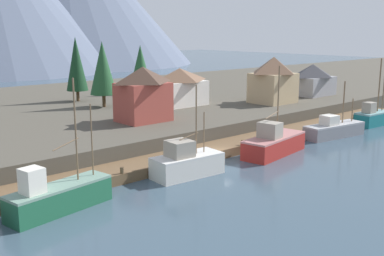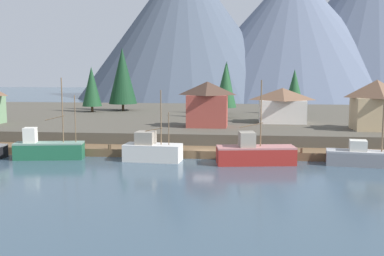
{
  "view_description": "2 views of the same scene",
  "coord_description": "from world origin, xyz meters",
  "px_view_note": "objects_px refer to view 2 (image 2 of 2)",
  "views": [
    {
      "loc": [
        -33.88,
        -33.83,
        13.55
      ],
      "look_at": [
        -0.84,
        3.31,
        3.13
      ],
      "focal_mm": 43.55,
      "sensor_mm": 36.0,
      "label": 1
    },
    {
      "loc": [
        5.02,
        -57.1,
        11.11
      ],
      "look_at": [
        -1.63,
        1.89,
        3.63
      ],
      "focal_mm": 43.92,
      "sensor_mm": 36.0,
      "label": 2
    }
  ],
  "objects_px": {
    "fishing_boat_white": "(152,150)",
    "conifer_back_left": "(92,86)",
    "fishing_boat_green": "(48,149)",
    "house_red": "(207,104)",
    "house_tan": "(376,104)",
    "conifer_mid_left": "(226,86)",
    "fishing_boat_grey": "(366,157)",
    "conifer_near_left": "(227,83)",
    "conifer_near_right": "(122,76)",
    "conifer_mid_right": "(294,87)",
    "fishing_boat_red": "(255,153)",
    "house_white": "(282,105)"
  },
  "relations": [
    {
      "from": "house_red",
      "to": "conifer_mid_left",
      "type": "relative_size",
      "value": 0.7
    },
    {
      "from": "fishing_boat_white",
      "to": "fishing_boat_red",
      "type": "distance_m",
      "value": 12.42
    },
    {
      "from": "fishing_boat_grey",
      "to": "fishing_boat_green",
      "type": "bearing_deg",
      "value": -171.89
    },
    {
      "from": "fishing_boat_red",
      "to": "conifer_near_left",
      "type": "xyz_separation_m",
      "value": [
        -4.77,
        35.73,
        7.14
      ]
    },
    {
      "from": "fishing_boat_green",
      "to": "conifer_near_right",
      "type": "bearing_deg",
      "value": 81.66
    },
    {
      "from": "fishing_boat_grey",
      "to": "conifer_near_left",
      "type": "height_order",
      "value": "conifer_near_left"
    },
    {
      "from": "fishing_boat_green",
      "to": "conifer_mid_left",
      "type": "relative_size",
      "value": 1.05
    },
    {
      "from": "house_white",
      "to": "house_tan",
      "type": "xyz_separation_m",
      "value": [
        12.51,
        -7.69,
        0.78
      ]
    },
    {
      "from": "house_red",
      "to": "conifer_back_left",
      "type": "bearing_deg",
      "value": 138.9
    },
    {
      "from": "fishing_boat_white",
      "to": "house_red",
      "type": "height_order",
      "value": "house_red"
    },
    {
      "from": "conifer_mid_right",
      "to": "conifer_back_left",
      "type": "bearing_deg",
      "value": 179.35
    },
    {
      "from": "house_red",
      "to": "conifer_back_left",
      "type": "distance_m",
      "value": 33.34
    },
    {
      "from": "fishing_boat_green",
      "to": "conifer_near_left",
      "type": "distance_m",
      "value": 41.65
    },
    {
      "from": "fishing_boat_red",
      "to": "conifer_near_right",
      "type": "bearing_deg",
      "value": 114.22
    },
    {
      "from": "house_tan",
      "to": "conifer_back_left",
      "type": "xyz_separation_m",
      "value": [
        -49.17,
        22.88,
        1.48
      ]
    },
    {
      "from": "house_red",
      "to": "conifer_near_left",
      "type": "height_order",
      "value": "conifer_near_left"
    },
    {
      "from": "fishing_boat_red",
      "to": "conifer_near_right",
      "type": "distance_m",
      "value": 49.23
    },
    {
      "from": "house_tan",
      "to": "conifer_near_right",
      "type": "distance_m",
      "value": 51.3
    },
    {
      "from": "conifer_near_left",
      "to": "conifer_mid_right",
      "type": "relative_size",
      "value": 1.18
    },
    {
      "from": "fishing_boat_white",
      "to": "fishing_boat_grey",
      "type": "bearing_deg",
      "value": 3.84
    },
    {
      "from": "fishing_boat_green",
      "to": "fishing_boat_white",
      "type": "xyz_separation_m",
      "value": [
        13.1,
        0.2,
        0.07
      ]
    },
    {
      "from": "fishing_boat_green",
      "to": "fishing_boat_red",
      "type": "height_order",
      "value": "fishing_boat_green"
    },
    {
      "from": "fishing_boat_white",
      "to": "conifer_near_left",
      "type": "distance_m",
      "value": 36.72
    },
    {
      "from": "fishing_boat_white",
      "to": "conifer_back_left",
      "type": "height_order",
      "value": "conifer_back_left"
    },
    {
      "from": "fishing_boat_red",
      "to": "house_white",
      "type": "xyz_separation_m",
      "value": [
        4.75,
        21.78,
        4.08
      ]
    },
    {
      "from": "fishing_boat_grey",
      "to": "conifer_back_left",
      "type": "bearing_deg",
      "value": 148.75
    },
    {
      "from": "house_white",
      "to": "conifer_near_left",
      "type": "bearing_deg",
      "value": 124.31
    },
    {
      "from": "conifer_mid_left",
      "to": "conifer_back_left",
      "type": "distance_m",
      "value": 28.71
    },
    {
      "from": "fishing_boat_red",
      "to": "conifer_mid_right",
      "type": "relative_size",
      "value": 1.14
    },
    {
      "from": "fishing_boat_grey",
      "to": "conifer_mid_right",
      "type": "relative_size",
      "value": 1.09
    },
    {
      "from": "fishing_boat_white",
      "to": "conifer_mid_right",
      "type": "relative_size",
      "value": 1.0
    },
    {
      "from": "conifer_near_left",
      "to": "conifer_mid_right",
      "type": "bearing_deg",
      "value": 3.49
    },
    {
      "from": "fishing_boat_red",
      "to": "conifer_mid_right",
      "type": "bearing_deg",
      "value": 68.58
    },
    {
      "from": "house_tan",
      "to": "conifer_mid_left",
      "type": "height_order",
      "value": "conifer_mid_left"
    },
    {
      "from": "fishing_boat_white",
      "to": "conifer_near_left",
      "type": "relative_size",
      "value": 0.85
    },
    {
      "from": "conifer_near_right",
      "to": "conifer_mid_right",
      "type": "height_order",
      "value": "conifer_near_right"
    },
    {
      "from": "fishing_boat_grey",
      "to": "house_tan",
      "type": "distance_m",
      "value": 15.32
    },
    {
      "from": "fishing_boat_grey",
      "to": "house_tan",
      "type": "xyz_separation_m",
      "value": [
        4.48,
        13.73,
        5.11
      ]
    },
    {
      "from": "conifer_back_left",
      "to": "fishing_boat_grey",
      "type": "bearing_deg",
      "value": -39.33
    },
    {
      "from": "fishing_boat_white",
      "to": "house_tan",
      "type": "relative_size",
      "value": 1.21
    },
    {
      "from": "house_red",
      "to": "conifer_back_left",
      "type": "xyz_separation_m",
      "value": [
        -25.1,
        21.89,
        1.66
      ]
    },
    {
      "from": "fishing_boat_red",
      "to": "conifer_mid_right",
      "type": "height_order",
      "value": "conifer_mid_right"
    },
    {
      "from": "house_tan",
      "to": "conifer_mid_left",
      "type": "xyz_separation_m",
      "value": [
        -21.9,
        13.93,
        2.09
      ]
    },
    {
      "from": "fishing_boat_grey",
      "to": "conifer_back_left",
      "type": "relative_size",
      "value": 1.03
    },
    {
      "from": "fishing_boat_grey",
      "to": "conifer_mid_left",
      "type": "bearing_deg",
      "value": 130.27
    },
    {
      "from": "fishing_boat_red",
      "to": "house_tan",
      "type": "height_order",
      "value": "fishing_boat_red"
    },
    {
      "from": "fishing_boat_green",
      "to": "conifer_back_left",
      "type": "relative_size",
      "value": 1.11
    },
    {
      "from": "conifer_near_left",
      "to": "house_red",
      "type": "bearing_deg",
      "value": -95.64
    },
    {
      "from": "house_white",
      "to": "house_tan",
      "type": "height_order",
      "value": "house_tan"
    },
    {
      "from": "fishing_boat_red",
      "to": "house_white",
      "type": "bearing_deg",
      "value": 68.79
    }
  ]
}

